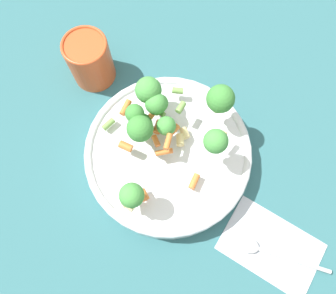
{
  "coord_description": "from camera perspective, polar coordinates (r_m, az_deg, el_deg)",
  "views": [
    {
      "loc": [
        0.09,
        -0.15,
        0.59
      ],
      "look_at": [
        0.0,
        0.0,
        0.07
      ],
      "focal_mm": 35.0,
      "sensor_mm": 36.0,
      "label": 1
    }
  ],
  "objects": [
    {
      "name": "ground_plane",
      "position": [
        0.61,
        0.0,
        -2.08
      ],
      "size": [
        3.0,
        3.0,
        0.0
      ],
      "primitive_type": "plane",
      "color": "#2D6066"
    },
    {
      "name": "bowl",
      "position": [
        0.59,
        0.0,
        -1.29
      ],
      "size": [
        0.29,
        0.29,
        0.05
      ],
      "color": "silver",
      "rests_on": "ground_plane"
    },
    {
      "name": "pasta_salad",
      "position": [
        0.52,
        -0.66,
        4.39
      ],
      "size": [
        0.21,
        0.24,
        0.1
      ],
      "color": "#8CB766",
      "rests_on": "bowl"
    },
    {
      "name": "cup",
      "position": [
        0.66,
        -13.47,
        14.53
      ],
      "size": [
        0.08,
        0.08,
        0.1
      ],
      "color": "#CC4C23",
      "rests_on": "ground_plane"
    },
    {
      "name": "napkin",
      "position": [
        0.61,
        17.51,
        -16.22
      ],
      "size": [
        0.17,
        0.11,
        0.01
      ],
      "color": "#B2BCC6",
      "rests_on": "ground_plane"
    },
    {
      "name": "spoon",
      "position": [
        0.6,
        16.73,
        -16.95
      ],
      "size": [
        0.16,
        0.05,
        0.01
      ],
      "rotation": [
        0.0,
        0.0,
        9.65
      ],
      "color": "silver",
      "rests_on": "napkin"
    }
  ]
}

